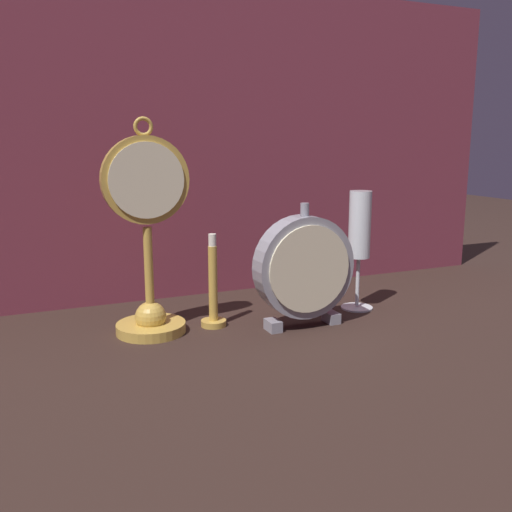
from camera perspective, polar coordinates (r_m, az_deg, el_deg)
The scene contains 6 objects.
ground_plane at distance 0.87m, azimuth 2.12°, elevation -8.85°, with size 4.00×4.00×0.00m, color black.
fabric_backdrop_drape at distance 1.12m, azimuth -5.12°, elevation 11.12°, with size 1.32×0.01×0.59m, color brown.
pocket_watch_on_stand at distance 0.90m, azimuth -10.74°, elevation 0.81°, with size 0.13×0.11×0.34m.
mantel_clock_silver at distance 0.93m, azimuth 4.84°, elevation -1.18°, with size 0.17×0.04×0.21m.
champagne_flute at distance 1.04m, azimuth 10.30°, elevation 2.13°, with size 0.06×0.06×0.22m.
brass_candlestick at distance 0.94m, azimuth -4.30°, elevation -3.95°, with size 0.04×0.04×0.16m.
Camera 1 is at (-0.36, -0.74, 0.31)m, focal length 40.00 mm.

